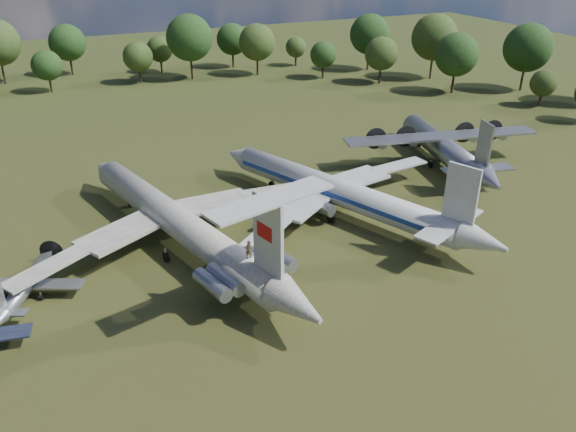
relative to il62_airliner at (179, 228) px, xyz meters
name	(u,v)px	position (x,y,z in m)	size (l,w,h in m)	color
ground	(222,247)	(4.30, -1.96, -2.41)	(300.00, 300.00, 0.00)	#203E14
il62_airliner	(179,228)	(0.00, 0.00, 0.00)	(37.76, 49.09, 4.81)	#BBBAB6
tu104_jet	(339,196)	(20.42, 0.21, -0.12)	(34.33, 45.77, 4.58)	silver
an12_transport	(442,151)	(42.49, 8.31, -0.21)	(29.88, 33.40, 4.39)	#989BA0
small_prop_northwest	(27,288)	(-16.08, -3.78, -1.33)	(10.77, 14.69, 2.15)	#A5A8AD
person_on_il62	(249,250)	(3.63, -12.98, 3.35)	(0.69, 0.45, 1.89)	olive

